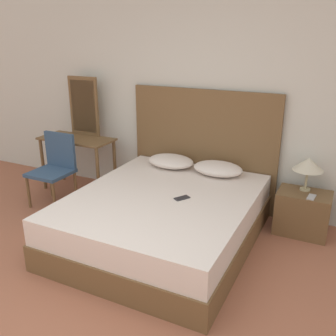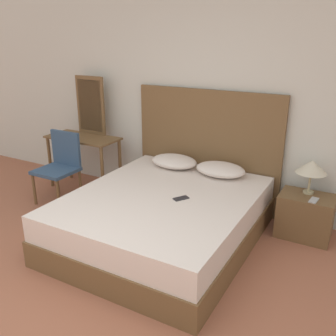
{
  "view_description": "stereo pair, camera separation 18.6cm",
  "coord_description": "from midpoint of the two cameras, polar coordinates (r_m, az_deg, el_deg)",
  "views": [
    {
      "loc": [
        1.57,
        -1.35,
        2.01
      ],
      "look_at": [
        0.03,
        1.79,
        0.76
      ],
      "focal_mm": 40.0,
      "sensor_mm": 36.0,
      "label": 1
    },
    {
      "loc": [
        1.73,
        -1.27,
        2.01
      ],
      "look_at": [
        0.03,
        1.79,
        0.76
      ],
      "focal_mm": 40.0,
      "sensor_mm": 36.0,
      "label": 2
    }
  ],
  "objects": [
    {
      "name": "pillow_left",
      "position": [
        4.47,
        -0.74,
        1.04
      ],
      "size": [
        0.56,
        0.4,
        0.14
      ],
      "color": "silver",
      "rests_on": "bed"
    },
    {
      "name": "vanity_mirror",
      "position": [
        5.16,
        -13.74,
        9.12
      ],
      "size": [
        0.45,
        0.03,
        0.77
      ],
      "color": "brown",
      "rests_on": "vanity_desk"
    },
    {
      "name": "table_lamp",
      "position": [
        4.09,
        19.39,
        0.48
      ],
      "size": [
        0.31,
        0.31,
        0.36
      ],
      "color": "tan",
      "rests_on": "nightstand"
    },
    {
      "name": "chair",
      "position": [
        4.84,
        -17.9,
        0.45
      ],
      "size": [
        0.47,
        0.45,
        0.88
      ],
      "color": "#334C6B",
      "rests_on": "ground_plane"
    },
    {
      "name": "headboard",
      "position": [
        4.55,
        4.14,
        3.0
      ],
      "size": [
        1.82,
        0.05,
        1.42
      ],
      "color": "brown",
      "rests_on": "ground_plane"
    },
    {
      "name": "pillow_right",
      "position": [
        4.25,
        6.38,
        -0.09
      ],
      "size": [
        0.56,
        0.4,
        0.14
      ],
      "color": "silver",
      "rests_on": "bed"
    },
    {
      "name": "wall_back",
      "position": [
        4.49,
        4.38,
        11.14
      ],
      "size": [
        10.0,
        0.06,
        2.7
      ],
      "color": "silver",
      "rests_on": "ground_plane"
    },
    {
      "name": "phone_on_bed",
      "position": [
        3.64,
        0.68,
        -4.61
      ],
      "size": [
        0.14,
        0.16,
        0.01
      ],
      "color": "#232328",
      "rests_on": "bed"
    },
    {
      "name": "bed",
      "position": [
        3.83,
        -2.09,
        -7.66
      ],
      "size": [
        1.73,
        2.06,
        0.51
      ],
      "color": "brown",
      "rests_on": "ground_plane"
    },
    {
      "name": "nightstand",
      "position": [
        4.21,
        18.61,
        -6.5
      ],
      "size": [
        0.54,
        0.38,
        0.46
      ],
      "color": "brown",
      "rests_on": "ground_plane"
    },
    {
      "name": "phone_on_nightstand",
      "position": [
        4.02,
        19.79,
        -4.19
      ],
      "size": [
        0.08,
        0.16,
        0.01
      ],
      "color": "#B7B7BC",
      "rests_on": "nightstand"
    },
    {
      "name": "vanity_desk",
      "position": [
        5.13,
        -14.69,
        3.02
      ],
      "size": [
        0.99,
        0.46,
        0.73
      ],
      "color": "brown",
      "rests_on": "ground_plane"
    }
  ]
}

